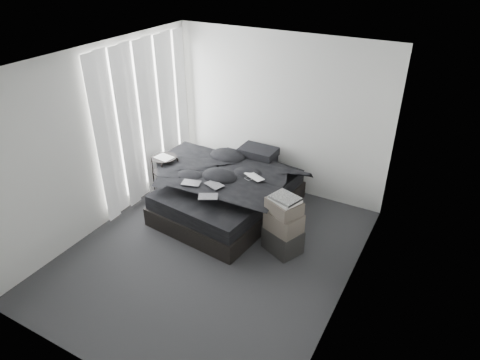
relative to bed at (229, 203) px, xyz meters
The scene contains 25 objects.
floor 1.08m from the bed, 72.46° to the right, with size 3.60×4.20×0.01m, color #2E2E31.
ceiling 2.68m from the bed, 72.46° to the right, with size 3.60×4.20×0.01m, color white.
wall_back 1.62m from the bed, 73.38° to the left, with size 3.60×0.01×2.60m, color silver.
wall_front 3.34m from the bed, 84.10° to the right, with size 3.60×0.01×2.60m, color silver.
wall_left 2.14m from the bed, 145.38° to the right, with size 0.01×4.20×2.60m, color silver.
wall_right 2.62m from the bed, 25.67° to the right, with size 0.01×4.20×2.60m, color silver.
window_left 1.90m from the bed, behind, with size 0.02×2.00×2.30m, color white.
curtain_left 1.81m from the bed, behind, with size 0.06×2.12×2.48m, color white.
bed is the anchor object (origin of this frame).
mattress 0.25m from the bed, behind, with size 1.53×2.04×0.22m, color black.
duvet 0.49m from the bed, 96.37° to the right, with size 1.55×1.79×0.24m, color black.
pillow_lower 0.93m from the bed, 87.21° to the left, with size 0.63×0.43×0.14m, color black.
pillow_upper 0.98m from the bed, 82.16° to the left, with size 0.59×0.41×0.13m, color black.
laptop 0.74m from the bed, ahead, with size 0.34×0.22×0.03m, color silver.
comic_a 0.87m from the bed, 120.81° to the right, with size 0.27×0.17×0.01m, color black.
comic_b 0.75m from the bed, 89.24° to the right, with size 0.27×0.17×0.01m, color black.
comic_c 0.97m from the bed, 81.95° to the right, with size 0.27×0.17×0.01m, color black.
side_stand 1.14m from the bed, behind, with size 0.39×0.39×0.72m, color black.
papers 1.26m from the bed, behind, with size 0.28×0.21×0.01m, color white.
floor_books 0.80m from the bed, 141.55° to the right, with size 0.15×0.21×0.15m, color black.
box_lower 1.24m from the bed, 23.43° to the right, with size 0.47×0.37×0.35m, color black.
box_mid 1.30m from the bed, 23.90° to the right, with size 0.44×0.35×0.27m, color #524941.
box_upper 1.36m from the bed, 23.42° to the right, with size 0.42×0.34×0.19m, color #524941.
art_book_white 1.42m from the bed, 23.43° to the right, with size 0.36×0.29×0.04m, color silver.
art_book_snake 1.44m from the bed, 23.90° to the right, with size 0.35×0.28×0.03m, color silver.
Camera 1 is at (2.57, -3.86, 3.77)m, focal length 32.00 mm.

